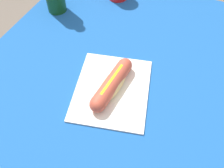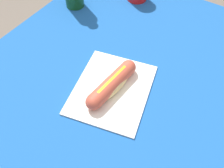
% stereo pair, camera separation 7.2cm
% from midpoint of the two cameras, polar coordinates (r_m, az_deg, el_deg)
% --- Properties ---
extents(ground_plane, '(6.00, 6.00, 0.00)m').
position_cam_midpoint_polar(ground_plane, '(1.45, -1.50, -18.03)').
color(ground_plane, '#6B6056').
rests_on(ground_plane, ground).
extents(dining_table, '(1.16, 0.92, 0.76)m').
position_cam_midpoint_polar(dining_table, '(0.88, -2.36, -4.51)').
color(dining_table, brown).
rests_on(dining_table, ground).
extents(paper_wrapper, '(0.32, 0.28, 0.01)m').
position_cam_midpoint_polar(paper_wrapper, '(0.75, -2.77, -1.44)').
color(paper_wrapper, white).
rests_on(paper_wrapper, dining_table).
extents(hot_dog, '(0.21, 0.07, 0.05)m').
position_cam_midpoint_polar(hot_dog, '(0.72, -2.86, -0.20)').
color(hot_dog, '#E5BC75').
rests_on(hot_dog, paper_wrapper).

